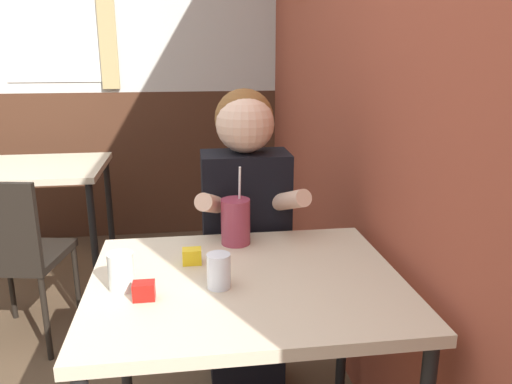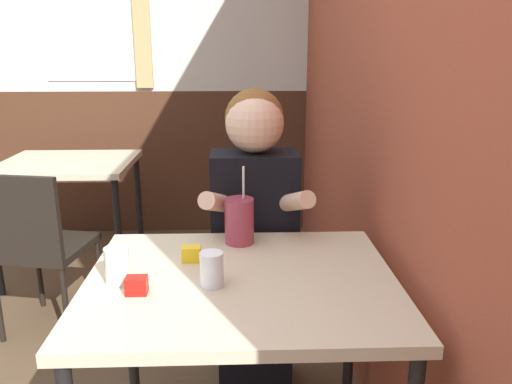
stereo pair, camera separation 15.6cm
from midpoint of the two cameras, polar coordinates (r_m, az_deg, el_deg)
brick_wall_right at (r=2.50m, az=12.79°, el=14.46°), size 0.08×4.72×2.70m
back_wall at (r=3.85m, az=-10.87°, el=15.11°), size 5.28×0.09×2.70m
main_table at (r=1.55m, az=1.26°, el=-12.25°), size 0.93×0.76×0.74m
background_table at (r=3.27m, az=-19.38°, el=1.87°), size 0.79×0.69×0.74m
chair_near_window at (r=2.63m, az=-22.28°, el=-5.25°), size 0.47×0.47×0.86m
person_seated at (r=2.01m, az=2.08°, el=-4.89°), size 0.42×0.42×1.26m
cocktail_pitcher at (r=1.75m, az=0.63°, el=-3.36°), size 0.10×0.10×0.28m
glass_near_pitcher at (r=1.45m, az=-2.01°, el=-8.86°), size 0.07×0.07×0.10m
glass_center at (r=1.50m, az=-12.71°, el=-8.26°), size 0.07×0.07×0.11m
condiment_ketchup at (r=1.44m, az=-10.47°, el=-10.52°), size 0.06×0.04×0.05m
condiment_mustard at (r=1.63m, az=-4.67°, el=-7.09°), size 0.06×0.04×0.05m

